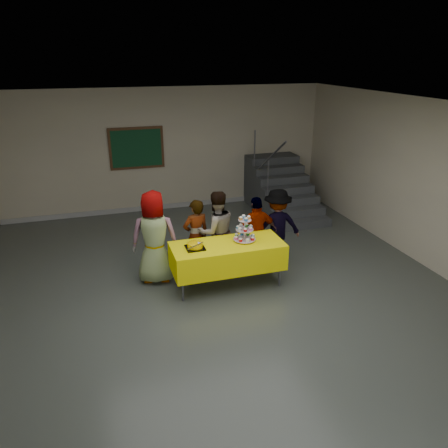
# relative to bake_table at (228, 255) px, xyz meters

# --- Properties ---
(room_shell) EXTENTS (10.00, 10.04, 3.02)m
(room_shell) POSITION_rel_bake_table_xyz_m (-0.24, -0.72, 1.57)
(room_shell) COLOR #4C514C
(room_shell) RESTS_ON ground
(bake_table) EXTENTS (1.88, 0.78, 0.77)m
(bake_table) POSITION_rel_bake_table_xyz_m (0.00, 0.00, 0.00)
(bake_table) COLOR #595960
(bake_table) RESTS_ON ground
(cupcake_stand) EXTENTS (0.38, 0.38, 0.44)m
(cupcake_stand) POSITION_rel_bake_table_xyz_m (0.32, 0.05, 0.39)
(cupcake_stand) COLOR silver
(cupcake_stand) RESTS_ON bake_table
(bear_cake) EXTENTS (0.32, 0.36, 0.12)m
(bear_cake) POSITION_rel_bake_table_xyz_m (-0.56, -0.01, 0.27)
(bear_cake) COLOR black
(bear_cake) RESTS_ON bake_table
(schoolchild_a) EXTENTS (0.89, 0.67, 1.63)m
(schoolchild_a) POSITION_rel_bake_table_xyz_m (-1.13, 0.53, 0.26)
(schoolchild_a) COLOR slate
(schoolchild_a) RESTS_ON ground
(schoolchild_b) EXTENTS (0.55, 0.42, 1.36)m
(schoolchild_b) POSITION_rel_bake_table_xyz_m (-0.37, 0.69, 0.12)
(schoolchild_b) COLOR slate
(schoolchild_b) RESTS_ON ground
(schoolchild_c) EXTENTS (0.78, 0.64, 1.50)m
(schoolchild_c) POSITION_rel_bake_table_xyz_m (-0.01, 0.63, 0.19)
(schoolchild_c) COLOR slate
(schoolchild_c) RESTS_ON ground
(schoolchild_d) EXTENTS (0.81, 0.37, 1.36)m
(schoolchild_d) POSITION_rel_bake_table_xyz_m (0.71, 0.50, 0.12)
(schoolchild_d) COLOR slate
(schoolchild_d) RESTS_ON ground
(schoolchild_e) EXTENTS (0.96, 0.60, 1.42)m
(schoolchild_e) POSITION_rel_bake_table_xyz_m (1.17, 0.63, 0.16)
(schoolchild_e) COLOR slate
(schoolchild_e) RESTS_ON ground
(staircase) EXTENTS (1.30, 2.40, 2.04)m
(staircase) POSITION_rel_bake_table_xyz_m (2.46, 3.39, -0.07)
(staircase) COLOR #424447
(staircase) RESTS_ON ground
(noticeboard) EXTENTS (1.30, 0.05, 1.00)m
(noticeboard) POSITION_rel_bake_table_xyz_m (-0.95, 4.23, 1.04)
(noticeboard) COLOR #472B16
(noticeboard) RESTS_ON ground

